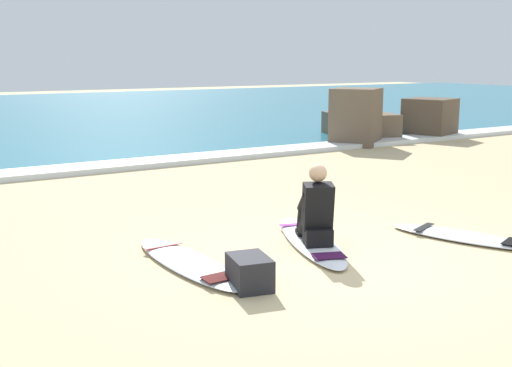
{
  "coord_description": "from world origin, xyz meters",
  "views": [
    {
      "loc": [
        -4.46,
        -5.28,
        2.22
      ],
      "look_at": [
        0.04,
        1.92,
        0.55
      ],
      "focal_mm": 44.77,
      "sensor_mm": 36.0,
      "label": 1
    }
  ],
  "objects_px": {
    "surfboard_spare_near": "(188,262)",
    "beach_bag": "(250,272)",
    "surfer_seated": "(316,212)",
    "surfboard_main": "(311,241)",
    "surfboard_spare_far": "(465,237)"
  },
  "relations": [
    {
      "from": "surfboard_spare_near",
      "to": "beach_bag",
      "type": "height_order",
      "value": "beach_bag"
    },
    {
      "from": "beach_bag",
      "to": "surfboard_spare_near",
      "type": "bearing_deg",
      "value": 102.57
    },
    {
      "from": "surfer_seated",
      "to": "surfboard_spare_near",
      "type": "bearing_deg",
      "value": 172.41
    },
    {
      "from": "surfboard_main",
      "to": "surfboard_spare_near",
      "type": "relative_size",
      "value": 1.06
    },
    {
      "from": "surfboard_spare_near",
      "to": "beach_bag",
      "type": "xyz_separation_m",
      "value": [
        0.21,
        -0.95,
        0.12
      ]
    },
    {
      "from": "surfboard_spare_near",
      "to": "beach_bag",
      "type": "relative_size",
      "value": 4.6
    },
    {
      "from": "surfboard_main",
      "to": "surfboard_spare_far",
      "type": "height_order",
      "value": "same"
    },
    {
      "from": "beach_bag",
      "to": "surfboard_spare_far",
      "type": "bearing_deg",
      "value": 0.75
    },
    {
      "from": "surfboard_main",
      "to": "surfer_seated",
      "type": "xyz_separation_m",
      "value": [
        -0.06,
        -0.17,
        0.4
      ]
    },
    {
      "from": "surfboard_spare_far",
      "to": "beach_bag",
      "type": "relative_size",
      "value": 4.09
    },
    {
      "from": "surfer_seated",
      "to": "surfboard_spare_near",
      "type": "distance_m",
      "value": 1.65
    },
    {
      "from": "surfboard_spare_far",
      "to": "surfboard_spare_near",
      "type": "bearing_deg",
      "value": 164.94
    },
    {
      "from": "surfboard_main",
      "to": "surfer_seated",
      "type": "distance_m",
      "value": 0.44
    },
    {
      "from": "surfer_seated",
      "to": "beach_bag",
      "type": "distance_m",
      "value": 1.59
    },
    {
      "from": "surfboard_main",
      "to": "surfer_seated",
      "type": "height_order",
      "value": "surfer_seated"
    }
  ]
}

